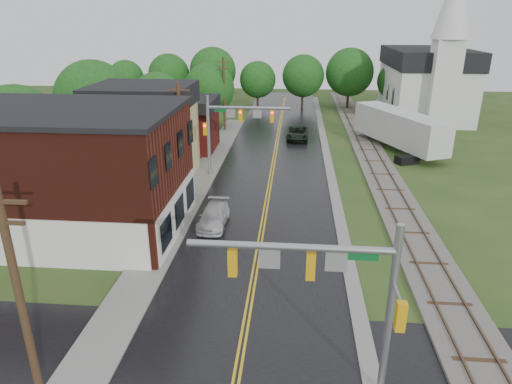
# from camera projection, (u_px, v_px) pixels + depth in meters

# --- Properties ---
(main_road) EXTENTS (10.00, 90.00, 0.02)m
(main_road) POSITION_uv_depth(u_px,v_px,m) (273.00, 166.00, 44.05)
(main_road) COLOR black
(main_road) RESTS_ON ground
(cross_road) EXTENTS (60.00, 9.00, 0.02)m
(cross_road) POSITION_uv_depth(u_px,v_px,m) (236.00, 384.00, 18.04)
(cross_road) COLOR black
(cross_road) RESTS_ON ground
(curb_right) EXTENTS (0.80, 70.00, 0.12)m
(curb_right) POSITION_uv_depth(u_px,v_px,m) (326.00, 153.00, 48.25)
(curb_right) COLOR gray
(curb_right) RESTS_ON ground
(sidewalk_left) EXTENTS (2.40, 50.00, 0.12)m
(sidewalk_left) POSITION_uv_depth(u_px,v_px,m) (199.00, 182.00, 39.91)
(sidewalk_left) COLOR gray
(sidewalk_left) RESTS_ON ground
(brick_building) EXTENTS (14.30, 10.30, 8.30)m
(brick_building) POSITION_uv_depth(u_px,v_px,m) (70.00, 171.00, 29.63)
(brick_building) COLOR #48180F
(brick_building) RESTS_ON ground
(yellow_house) EXTENTS (8.00, 7.00, 6.40)m
(yellow_house) POSITION_uv_depth(u_px,v_px,m) (146.00, 142.00, 40.07)
(yellow_house) COLOR tan
(yellow_house) RESTS_ON ground
(darkred_building) EXTENTS (7.00, 6.00, 4.40)m
(darkred_building) POSITION_uv_depth(u_px,v_px,m) (182.00, 130.00, 48.71)
(darkred_building) COLOR #3F0F0C
(darkred_building) RESTS_ON ground
(church) EXTENTS (10.40, 18.40, 20.00)m
(church) POSITION_uv_depth(u_px,v_px,m) (428.00, 76.00, 62.36)
(church) COLOR silver
(church) RESTS_ON ground
(railroad) EXTENTS (3.20, 80.00, 0.30)m
(railroad) POSITION_uv_depth(u_px,v_px,m) (370.00, 153.00, 47.84)
(railroad) COLOR #59544C
(railroad) RESTS_ON ground
(traffic_signal_near) EXTENTS (7.34, 0.30, 7.20)m
(traffic_signal_near) POSITION_uv_depth(u_px,v_px,m) (332.00, 280.00, 15.96)
(traffic_signal_near) COLOR gray
(traffic_signal_near) RESTS_ON ground
(traffic_signal_far) EXTENTS (7.34, 0.43, 7.20)m
(traffic_signal_far) POSITION_uv_depth(u_px,v_px,m) (232.00, 122.00, 39.74)
(traffic_signal_far) COLOR gray
(traffic_signal_far) RESTS_ON ground
(utility_pole_a) EXTENTS (1.80, 0.28, 9.00)m
(utility_pole_a) POSITION_uv_depth(u_px,v_px,m) (21.00, 304.00, 15.03)
(utility_pole_a) COLOR #382616
(utility_pole_a) RESTS_ON ground
(utility_pole_b) EXTENTS (1.80, 0.28, 9.00)m
(utility_pole_b) POSITION_uv_depth(u_px,v_px,m) (181.00, 138.00, 35.46)
(utility_pole_b) COLOR #382616
(utility_pole_b) RESTS_ON ground
(utility_pole_c) EXTENTS (1.80, 0.28, 9.00)m
(utility_pole_c) POSITION_uv_depth(u_px,v_px,m) (224.00, 93.00, 55.90)
(utility_pole_c) COLOR #382616
(utility_pole_c) RESTS_ON ground
(tree_left_a) EXTENTS (6.80, 6.80, 8.67)m
(tree_left_a) POSITION_uv_depth(u_px,v_px,m) (20.00, 130.00, 36.29)
(tree_left_a) COLOR black
(tree_left_a) RESTS_ON ground
(tree_left_b) EXTENTS (7.60, 7.60, 9.69)m
(tree_left_b) POSITION_uv_depth(u_px,v_px,m) (95.00, 101.00, 45.19)
(tree_left_b) COLOR black
(tree_left_b) RESTS_ON ground
(tree_left_c) EXTENTS (6.00, 6.00, 7.65)m
(tree_left_c) POSITION_uv_depth(u_px,v_px,m) (159.00, 100.00, 52.73)
(tree_left_c) COLOR black
(tree_left_c) RESTS_ON ground
(tree_left_e) EXTENTS (6.40, 6.40, 8.16)m
(tree_left_e) POSITION_uv_depth(u_px,v_px,m) (210.00, 90.00, 57.79)
(tree_left_e) COLOR black
(tree_left_e) RESTS_ON ground
(suv_dark) EXTENTS (2.51, 5.26, 1.45)m
(suv_dark) POSITION_uv_depth(u_px,v_px,m) (297.00, 133.00, 53.40)
(suv_dark) COLOR black
(suv_dark) RESTS_ON ground
(pickup_white) EXTENTS (1.85, 4.49, 1.30)m
(pickup_white) POSITION_uv_depth(u_px,v_px,m) (214.00, 216.00, 31.51)
(pickup_white) COLOR silver
(pickup_white) RESTS_ON ground
(semi_trailer) EXTENTS (8.06, 13.33, 4.13)m
(semi_trailer) POSITION_uv_depth(u_px,v_px,m) (399.00, 128.00, 48.61)
(semi_trailer) COLOR black
(semi_trailer) RESTS_ON ground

